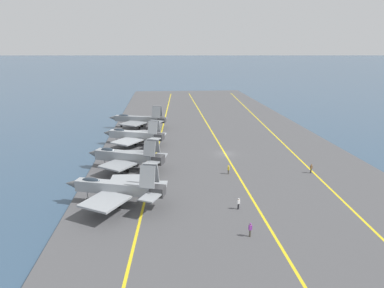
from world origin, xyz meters
TOP-DOWN VIEW (x-y plane):
  - ground_plane at (0.00, 0.00)m, footprint 2000.00×2000.00m
  - carrier_deck at (0.00, 0.00)m, footprint 221.51×53.74m
  - deck_stripe_foul_line at (0.00, -14.78)m, footprint 199.01×12.65m
  - deck_stripe_centerline at (0.00, 0.00)m, footprint 199.36×0.36m
  - deck_stripe_edge_line at (0.00, 14.78)m, footprint 199.04×12.12m
  - parked_jet_nearest at (-23.00, 20.02)m, footprint 13.28×15.32m
  - parked_jet_second at (-7.84, 20.14)m, footprint 12.34×15.57m
  - parked_jet_third at (9.11, 19.97)m, footprint 13.84×15.40m
  - parked_jet_fourth at (26.24, 20.08)m, footprint 13.76×17.00m
  - crew_white_vest at (-25.96, 2.82)m, footprint 0.36×0.44m
  - crew_purple_vest at (-33.20, 2.98)m, footprint 0.35×0.43m
  - crew_yellow_vest at (-12.14, 1.60)m, footprint 0.45×0.39m
  - crew_brown_vest at (-12.91, -13.41)m, footprint 0.29×0.40m

SIDE VIEW (x-z plane):
  - ground_plane at x=0.00m, z-range 0.00..0.00m
  - carrier_deck at x=0.00m, z-range 0.00..0.40m
  - deck_stripe_foul_line at x=0.00m, z-range 0.40..0.41m
  - deck_stripe_centerline at x=0.00m, z-range 0.40..0.41m
  - deck_stripe_edge_line at x=0.00m, z-range 0.40..0.41m
  - crew_white_vest at x=-25.96m, z-range 0.48..2.19m
  - crew_yellow_vest at x=-12.14m, z-range 0.48..2.20m
  - crew_brown_vest at x=-12.91m, z-range 0.48..2.21m
  - crew_purple_vest at x=-33.20m, z-range 0.49..2.30m
  - parked_jet_third at x=9.11m, z-range -0.35..5.64m
  - parked_jet_second at x=-7.84m, z-range -0.17..5.87m
  - parked_jet_fourth at x=26.24m, z-range -0.26..6.15m
  - parked_jet_nearest at x=-23.00m, z-range -0.20..6.29m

